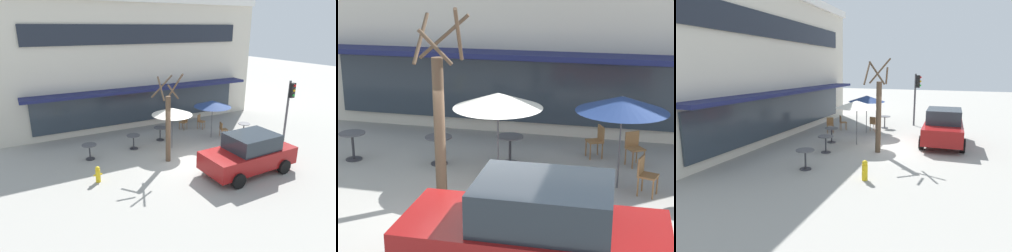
{
  "view_description": "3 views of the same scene",
  "coord_description": "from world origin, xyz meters",
  "views": [
    {
      "loc": [
        -7.23,
        -11.11,
        6.14
      ],
      "look_at": [
        0.02,
        2.75,
        0.94
      ],
      "focal_mm": 32.0,
      "sensor_mm": 36.0,
      "label": 1
    },
    {
      "loc": [
        2.81,
        -9.26,
        4.72
      ],
      "look_at": [
        -0.3,
        3.05,
        1.08
      ],
      "focal_mm": 55.0,
      "sensor_mm": 36.0,
      "label": 2
    },
    {
      "loc": [
        -13.9,
        -2.79,
        3.75
      ],
      "look_at": [
        -0.65,
        2.38,
        0.99
      ],
      "focal_mm": 32.0,
      "sensor_mm": 36.0,
      "label": 3
    }
  ],
  "objects": [
    {
      "name": "cafe_chair_2",
      "position": [
        3.19,
        1.98,
        0.53
      ],
      "size": [
        0.5,
        0.5,
        0.89
      ],
      "color": "olive",
      "rests_on": "ground"
    },
    {
      "name": "parked_sedan",
      "position": [
        1.48,
        -2.09,
        0.88
      ],
      "size": [
        4.25,
        2.11,
        1.76
      ],
      "color": "maroon",
      "rests_on": "ground"
    },
    {
      "name": "cafe_table_near_wall",
      "position": [
        -0.24,
        3.22,
        0.52
      ],
      "size": [
        0.7,
        0.7,
        0.76
      ],
      "color": "#333338",
      "rests_on": "ground"
    },
    {
      "name": "traffic_light_pole",
      "position": [
        6.03,
        -0.1,
        2.3
      ],
      "size": [
        0.26,
        0.44,
        3.4
      ],
      "color": "#47474C",
      "rests_on": "ground"
    },
    {
      "name": "cafe_table_by_tree",
      "position": [
        4.45,
        1.59,
        0.52
      ],
      "size": [
        0.7,
        0.7,
        0.76
      ],
      "color": "#333338",
      "rests_on": "ground"
    },
    {
      "name": "cafe_chair_0",
      "position": [
        2.92,
        3.9,
        0.53
      ],
      "size": [
        0.55,
        0.55,
        0.89
      ],
      "color": "olive",
      "rests_on": "ground"
    },
    {
      "name": "building_facade",
      "position": [
        0.0,
        9.97,
        3.97
      ],
      "size": [
        16.75,
        9.1,
        7.95
      ],
      "color": "beige",
      "rests_on": "ground"
    },
    {
      "name": "fire_hydrant",
      "position": [
        -4.66,
        0.06,
        0.35
      ],
      "size": [
        0.36,
        0.2,
        0.71
      ],
      "color": "gold",
      "rests_on": "ground"
    },
    {
      "name": "patio_umbrella_green_folded",
      "position": [
        -0.2,
        1.88,
        2.02
      ],
      "size": [
        2.1,
        2.1,
        2.2
      ],
      "color": "#4C4C51",
      "rests_on": "ground"
    },
    {
      "name": "patio_umbrella_cream_folded",
      "position": [
        2.59,
        2.24,
        2.02
      ],
      "size": [
        2.1,
        2.1,
        2.2
      ],
      "color": "#4C4C51",
      "rests_on": "ground"
    },
    {
      "name": "street_tree",
      "position": [
        -1.12,
        0.57,
        1.88
      ],
      "size": [
        1.21,
        1.07,
        4.2
      ],
      "color": "brown",
      "rests_on": "ground"
    },
    {
      "name": "cafe_table_streetside",
      "position": [
        -4.41,
        2.47,
        0.52
      ],
      "size": [
        0.7,
        0.7,
        0.76
      ],
      "color": "#333338",
      "rests_on": "ground"
    },
    {
      "name": "ground_plane",
      "position": [
        0.0,
        0.0,
        0.0
      ],
      "size": [
        80.0,
        80.0,
        0.0
      ],
      "primitive_type": "plane",
      "color": "#9E9B93"
    },
    {
      "name": "cafe_chair_1",
      "position": [
        1.95,
        4.27,
        0.53
      ],
      "size": [
        0.53,
        0.53,
        0.89
      ],
      "color": "olive",
      "rests_on": "ground"
    },
    {
      "name": "cafe_table_mid_patio",
      "position": [
        -2.04,
        2.72,
        0.52
      ],
      "size": [
        0.7,
        0.7,
        0.76
      ],
      "color": "#333338",
      "rests_on": "ground"
    }
  ]
}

